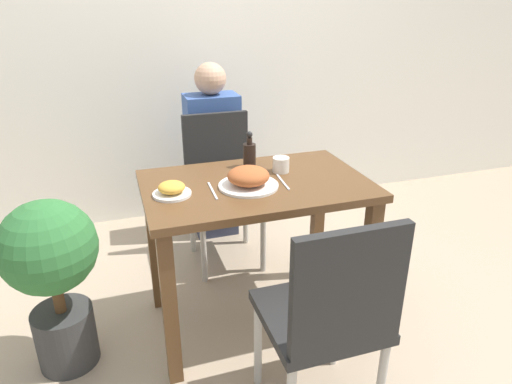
# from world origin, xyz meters

# --- Properties ---
(ground_plane) EXTENTS (16.00, 16.00, 0.00)m
(ground_plane) POSITION_xyz_m (0.00, 0.00, 0.00)
(ground_plane) COLOR tan
(wall_back) EXTENTS (8.00, 0.05, 2.60)m
(wall_back) POSITION_xyz_m (0.00, 1.43, 1.30)
(wall_back) COLOR white
(wall_back) RESTS_ON ground_plane
(dining_table) EXTENTS (1.02, 0.65, 0.77)m
(dining_table) POSITION_xyz_m (0.00, 0.00, 0.63)
(dining_table) COLOR brown
(dining_table) RESTS_ON ground_plane
(chair_near) EXTENTS (0.42, 0.42, 0.90)m
(chair_near) POSITION_xyz_m (0.06, -0.66, 0.51)
(chair_near) COLOR black
(chair_near) RESTS_ON ground_plane
(chair_far) EXTENTS (0.42, 0.42, 0.90)m
(chair_far) POSITION_xyz_m (0.00, 0.68, 0.51)
(chair_far) COLOR black
(chair_far) RESTS_ON ground_plane
(food_plate) EXTENTS (0.27, 0.27, 0.09)m
(food_plate) POSITION_xyz_m (-0.05, -0.04, 0.81)
(food_plate) COLOR white
(food_plate) RESTS_ON dining_table
(side_plate) EXTENTS (0.16, 0.16, 0.06)m
(side_plate) POSITION_xyz_m (-0.38, -0.03, 0.79)
(side_plate) COLOR white
(side_plate) RESTS_ON dining_table
(drink_cup) EXTENTS (0.08, 0.08, 0.07)m
(drink_cup) POSITION_xyz_m (0.15, 0.09, 0.80)
(drink_cup) COLOR silver
(drink_cup) RESTS_ON dining_table
(sauce_bottle) EXTENTS (0.06, 0.06, 0.18)m
(sauce_bottle) POSITION_xyz_m (0.03, 0.20, 0.83)
(sauce_bottle) COLOR black
(sauce_bottle) RESTS_ON dining_table
(fork_utensil) EXTENTS (0.02, 0.19, 0.00)m
(fork_utensil) POSITION_xyz_m (-0.21, -0.04, 0.77)
(fork_utensil) COLOR silver
(fork_utensil) RESTS_ON dining_table
(spoon_utensil) EXTENTS (0.02, 0.19, 0.00)m
(spoon_utensil) POSITION_xyz_m (0.11, -0.04, 0.77)
(spoon_utensil) COLOR silver
(spoon_utensil) RESTS_ON dining_table
(potted_plant_left) EXTENTS (0.40, 0.40, 0.80)m
(potted_plant_left) POSITION_xyz_m (-0.90, -0.02, 0.49)
(potted_plant_left) COLOR #333333
(potted_plant_left) RESTS_ON ground_plane
(person_figure) EXTENTS (0.34, 0.22, 1.17)m
(person_figure) POSITION_xyz_m (0.03, 1.00, 0.58)
(person_figure) COLOR #2D3347
(person_figure) RESTS_ON ground_plane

